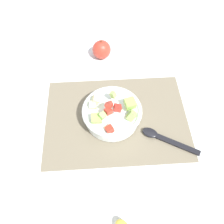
# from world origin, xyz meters

# --- Properties ---
(ground_plane) EXTENTS (2.40, 2.40, 0.00)m
(ground_plane) POSITION_xyz_m (0.00, 0.00, 0.00)
(ground_plane) COLOR silver
(placemat) EXTENTS (0.52, 0.37, 0.01)m
(placemat) POSITION_xyz_m (0.00, 0.00, 0.00)
(placemat) COLOR #756B56
(placemat) RESTS_ON ground_plane
(salad_bowl) EXTENTS (0.21, 0.21, 0.12)m
(salad_bowl) POSITION_xyz_m (0.02, 0.00, 0.04)
(salad_bowl) COLOR white
(salad_bowl) RESTS_ON placemat
(serving_spoon) EXTENTS (0.19, 0.12, 0.01)m
(serving_spoon) POSITION_xyz_m (-0.15, 0.09, 0.01)
(serving_spoon) COLOR black
(serving_spoon) RESTS_ON placemat
(whole_apple) EXTENTS (0.08, 0.08, 0.09)m
(whole_apple) POSITION_xyz_m (0.04, -0.33, 0.04)
(whole_apple) COLOR #BC3828
(whole_apple) RESTS_ON ground_plane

